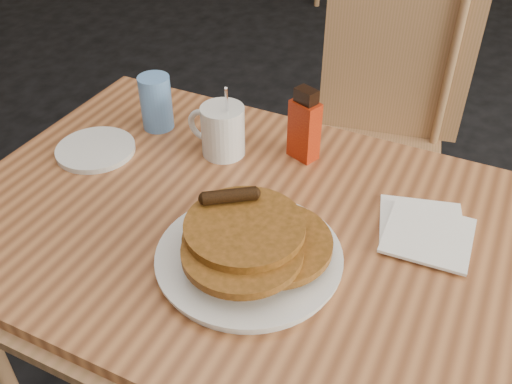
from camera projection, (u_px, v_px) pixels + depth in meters
main_table at (251, 238)px, 1.07m from camera, size 1.18×0.82×0.75m
chair_main_far at (379, 120)px, 1.68m from camera, size 0.51×0.51×0.95m
pancake_plate at (249, 248)px, 0.95m from camera, size 0.31×0.31×0.10m
coffee_mug at (222, 130)px, 1.19m from camera, size 0.13×0.09×0.17m
syrup_bottle at (304, 127)px, 1.16m from camera, size 0.07×0.06×0.16m
napkin_stack at (425, 230)px, 1.02m from camera, size 0.19×0.20×0.01m
blue_tumbler at (156, 102)px, 1.26m from camera, size 0.09×0.09×0.12m
side_saucer at (96, 149)px, 1.22m from camera, size 0.21×0.21×0.01m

